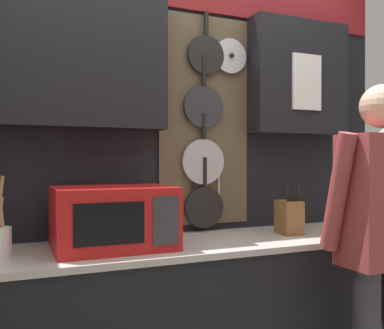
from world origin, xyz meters
name	(u,v)px	position (x,y,z in m)	size (l,w,h in m)	color
base_cabinet_counter	(197,329)	(0.00, 0.00, 0.44)	(2.23, 0.60, 0.88)	black
back_wall_unit	(176,127)	(-0.02, 0.26, 1.48)	(2.80, 0.22, 2.42)	black
microwave	(113,217)	(-0.43, -0.01, 1.03)	(0.54, 0.40, 0.29)	red
knife_block	(289,217)	(0.55, -0.01, 0.98)	(0.13, 0.16, 0.27)	brown
person	(380,228)	(0.71, -0.49, 0.98)	(0.54, 0.61, 1.64)	#383842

